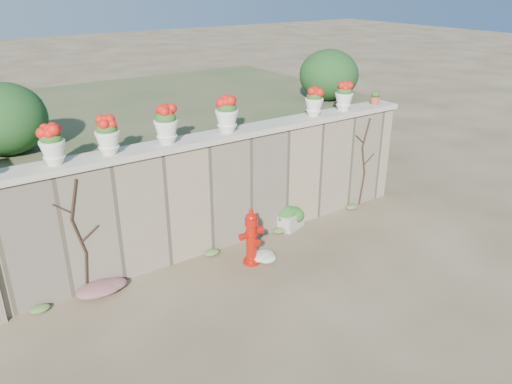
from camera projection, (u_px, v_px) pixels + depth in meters
ground at (286, 286)px, 7.97m from camera, size 80.00×80.00×0.00m
stone_wall at (226, 191)px, 8.94m from camera, size 8.00×0.40×2.00m
wall_cap at (225, 135)px, 8.52m from camera, size 8.10×0.52×0.10m
raised_fill at (154, 146)px, 11.37m from camera, size 9.00×6.00×2.00m
back_shrub_left at (3, 119)px, 7.58m from camera, size 1.30×1.30×1.10m
back_shrub_right at (329, 75)px, 10.99m from camera, size 1.30×1.30×1.10m
vine_left at (80, 237)px, 7.39m from camera, size 0.60×0.04×1.91m
vine_right at (364, 161)px, 10.44m from camera, size 0.60×0.04×1.91m
fire_hydrant at (251, 236)px, 8.40m from camera, size 0.44×0.32×1.03m
planter_box at (291, 218)px, 9.74m from camera, size 0.59×0.46×0.44m
green_shrub at (293, 214)px, 9.73m from camera, size 0.60×0.54×0.57m
magenta_clump at (108, 288)px, 7.70m from camera, size 0.87×0.58×0.23m
white_flowers at (268, 255)px, 8.65m from camera, size 0.55×0.44×0.20m
urn_pot_0 at (52, 146)px, 6.95m from camera, size 0.36×0.36×0.56m
urn_pot_1 at (107, 136)px, 7.35m from camera, size 0.36×0.36×0.57m
urn_pot_2 at (166, 125)px, 7.83m from camera, size 0.38×0.38×0.60m
urn_pot_3 at (227, 114)px, 8.40m from camera, size 0.39×0.39×0.61m
urn_pot_4 at (314, 102)px, 9.41m from camera, size 0.35×0.35×0.54m
urn_pot_5 at (344, 96)px, 9.81m from camera, size 0.35×0.35×0.55m
terracotta_pot at (375, 98)px, 10.33m from camera, size 0.22×0.22×0.26m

